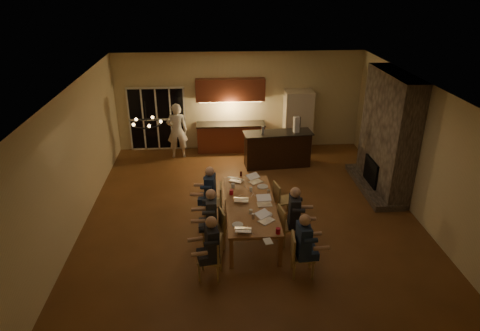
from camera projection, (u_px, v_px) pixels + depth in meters
name	position (u px, v px, depth m)	size (l,w,h in m)	color
floor	(251.00, 215.00, 10.55)	(9.00, 9.00, 0.00)	brown
back_wall	(239.00, 101.00, 13.99)	(8.00, 0.04, 3.20)	beige
left_wall	(75.00, 160.00, 9.64)	(0.04, 9.00, 3.20)	beige
right_wall	(420.00, 151.00, 10.12)	(0.04, 9.00, 3.20)	beige
ceiling	(253.00, 86.00, 9.21)	(8.00, 9.00, 0.04)	white
french_doors	(157.00, 119.00, 14.01)	(1.86, 0.08, 2.10)	black
fireplace	(388.00, 134.00, 11.19)	(0.58, 2.50, 3.20)	#6C6255
kitchenette	(231.00, 116.00, 13.84)	(2.24, 0.68, 2.40)	#5F2B1B
refrigerator	(298.00, 121.00, 14.01)	(0.90, 0.68, 2.00)	beige
dining_table	(250.00, 217.00, 9.73)	(1.10, 2.74, 0.75)	#A46841
bar_island	(277.00, 149.00, 13.00)	(2.06, 0.68, 1.08)	black
chair_left_near	(210.00, 258.00, 8.24)	(0.44, 0.44, 0.89)	#A38551
chair_left_mid	(213.00, 230.00, 9.12)	(0.44, 0.44, 0.89)	#A38551
chair_left_far	(213.00, 202.00, 10.21)	(0.44, 0.44, 0.89)	#A38551
chair_right_near	(303.00, 255.00, 8.32)	(0.44, 0.44, 0.89)	#A38551
chair_right_mid	(290.00, 225.00, 9.30)	(0.44, 0.44, 0.89)	#A38551
chair_right_far	(284.00, 200.00, 10.33)	(0.44, 0.44, 0.89)	#A38551
person_left_near	(212.00, 248.00, 8.11)	(0.60, 0.60, 1.38)	#21222B
person_right_near	(303.00, 246.00, 8.18)	(0.60, 0.60, 1.38)	navy
person_left_mid	(212.00, 218.00, 9.09)	(0.60, 0.60, 1.38)	#3D4148
person_right_mid	(294.00, 216.00, 9.16)	(0.60, 0.60, 1.38)	#21222B
person_left_far	(210.00, 193.00, 10.10)	(0.60, 0.60, 1.38)	navy
standing_person	(177.00, 131.00, 13.48)	(0.65, 0.43, 1.78)	white
chandelier	(147.00, 124.00, 8.39)	(0.58, 0.58, 0.03)	black
laptop_a	(243.00, 226.00, 8.51)	(0.32, 0.28, 0.23)	silver
laptop_b	(267.00, 216.00, 8.83)	(0.32, 0.28, 0.23)	silver
laptop_c	(241.00, 196.00, 9.62)	(0.32, 0.28, 0.23)	silver
laptop_d	(265.00, 200.00, 9.44)	(0.32, 0.28, 0.23)	silver
laptop_e	(236.00, 177.00, 10.54)	(0.32, 0.28, 0.23)	silver
laptop_f	(256.00, 178.00, 10.46)	(0.32, 0.28, 0.23)	silver
mug_front	(251.00, 212.00, 9.12)	(0.08, 0.08, 0.10)	silver
mug_mid	(251.00, 189.00, 10.06)	(0.07, 0.07, 0.10)	silver
mug_back	(233.00, 186.00, 10.23)	(0.09, 0.09, 0.10)	silver
redcup_near	(278.00, 231.00, 8.43)	(0.09, 0.09, 0.12)	#AE0B1D
redcup_mid	(231.00, 192.00, 9.90)	(0.09, 0.09, 0.12)	#AE0B1D
can_silver	(253.00, 216.00, 8.93)	(0.06, 0.06, 0.12)	#B2B2B7
can_cola	(241.00, 174.00, 10.80)	(0.06, 0.06, 0.12)	#3F0F0C
can_right	(268.00, 192.00, 9.90)	(0.07, 0.07, 0.12)	#B2B2B7
plate_near	(267.00, 214.00, 9.10)	(0.25, 0.25, 0.02)	silver
plate_left	(238.00, 225.00, 8.73)	(0.23, 0.23, 0.02)	silver
plate_far	(263.00, 187.00, 10.27)	(0.27, 0.27, 0.02)	silver
notepad	(268.00, 241.00, 8.20)	(0.16, 0.22, 0.01)	white
bar_bottle	(263.00, 130.00, 12.62)	(0.08, 0.08, 0.24)	#99999E
bar_blender	(296.00, 125.00, 12.70)	(0.15, 0.15, 0.48)	silver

